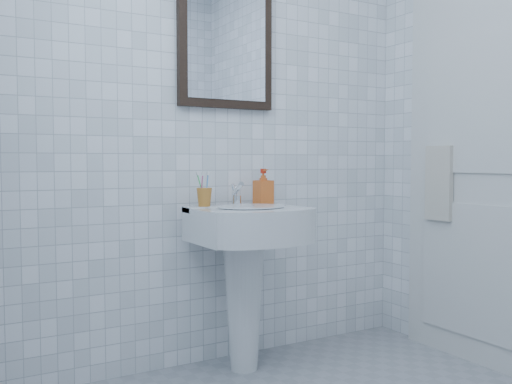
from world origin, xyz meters
TOP-DOWN VIEW (x-y plane):
  - wall_back at (0.00, 1.20)m, footprint 2.20×0.02m
  - washbasin at (0.05, 0.98)m, footprint 0.51×0.37m
  - faucet at (0.05, 1.08)m, footprint 0.05×0.10m
  - toothbrush_cup at (-0.12, 1.08)m, footprint 0.07×0.07m
  - soap_dispenser at (0.20, 1.07)m, footprint 0.08×0.08m
  - wall_mirror at (0.05, 1.18)m, footprint 0.50×0.04m
  - bathroom_door at (1.08, 0.55)m, footprint 0.04×0.80m
  - towel_ring at (1.06, 0.73)m, footprint 0.01×0.18m
  - hand_towel at (1.04, 0.73)m, footprint 0.03×0.16m

SIDE VIEW (x-z plane):
  - washbasin at x=0.05m, z-range 0.13..0.91m
  - toothbrush_cup at x=-0.12m, z-range 0.77..0.86m
  - faucet at x=0.05m, z-range 0.76..0.87m
  - soap_dispenser at x=0.20m, z-range 0.77..0.94m
  - hand_towel at x=1.04m, z-range 0.68..1.06m
  - bathroom_door at x=1.08m, z-range 0.00..2.00m
  - towel_ring at x=1.06m, z-range 0.96..1.14m
  - wall_back at x=0.00m, z-range 0.00..2.50m
  - wall_mirror at x=0.05m, z-range 1.24..1.86m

